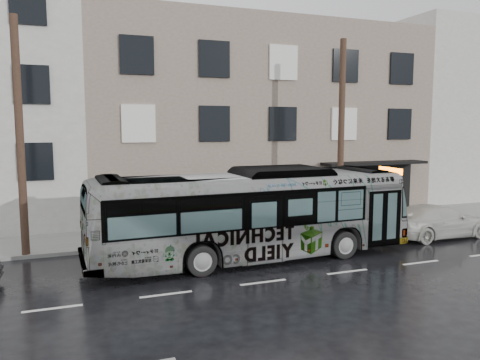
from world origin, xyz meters
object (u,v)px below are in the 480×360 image
Objects in this scene: utility_pole_front at (341,135)px; utility_pole_rear at (20,138)px; sign_post at (359,202)px; bus at (252,214)px; white_sedan at (437,221)px.

utility_pole_front is 14.00m from utility_pole_rear.
sign_post is 0.19× the size of bus.
utility_pole_rear reaches higher than sign_post.
bus is 2.42× the size of white_sedan.
utility_pole_front is at bearing 50.09° from white_sedan.
sign_post is (15.10, 0.00, -3.30)m from utility_pole_rear.
utility_pole_rear is 0.72× the size of bus.
utility_pole_front reaches higher than bus.
white_sedan is (2.36, -2.77, -0.60)m from sign_post.
utility_pole_front is at bearing 0.00° from utility_pole_rear.
utility_pole_rear is 1.74× the size of white_sedan.
utility_pole_front is 1.74× the size of white_sedan.
utility_pole_rear reaches higher than white_sedan.
utility_pole_rear is 3.75× the size of sign_post.
bus is at bearing -151.89° from utility_pole_front.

